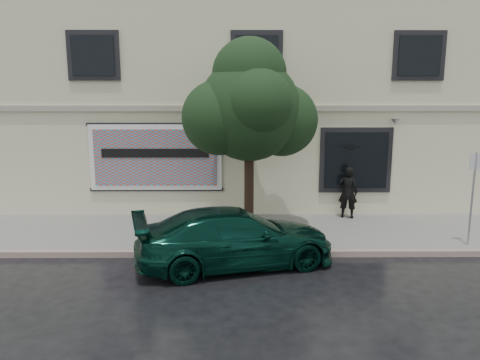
{
  "coord_description": "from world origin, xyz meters",
  "views": [
    {
      "loc": [
        -0.62,
        -9.83,
        4.22
      ],
      "look_at": [
        -0.53,
        2.2,
        1.85
      ],
      "focal_mm": 35.0,
      "sensor_mm": 36.0,
      "label": 1
    }
  ],
  "objects_px": {
    "pedestrian": "(348,192)",
    "street_tree": "(249,110)",
    "fire_hydrant": "(145,234)",
    "car": "(235,238)"
  },
  "relations": [
    {
      "from": "pedestrian",
      "to": "street_tree",
      "type": "relative_size",
      "value": 0.34
    },
    {
      "from": "pedestrian",
      "to": "fire_hydrant",
      "type": "distance_m",
      "value": 6.55
    },
    {
      "from": "street_tree",
      "to": "pedestrian",
      "type": "bearing_deg",
      "value": 25.35
    },
    {
      "from": "car",
      "to": "pedestrian",
      "type": "relative_size",
      "value": 2.89
    },
    {
      "from": "pedestrian",
      "to": "fire_hydrant",
      "type": "bearing_deg",
      "value": 44.68
    },
    {
      "from": "car",
      "to": "fire_hydrant",
      "type": "relative_size",
      "value": 6.75
    },
    {
      "from": "street_tree",
      "to": "car",
      "type": "bearing_deg",
      "value": -100.05
    },
    {
      "from": "car",
      "to": "street_tree",
      "type": "height_order",
      "value": "street_tree"
    },
    {
      "from": "pedestrian",
      "to": "fire_hydrant",
      "type": "relative_size",
      "value": 2.34
    },
    {
      "from": "street_tree",
      "to": "fire_hydrant",
      "type": "distance_m",
      "value": 4.35
    }
  ]
}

